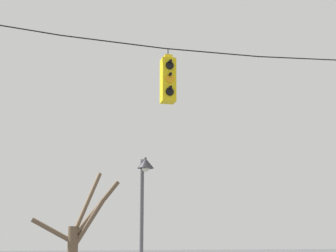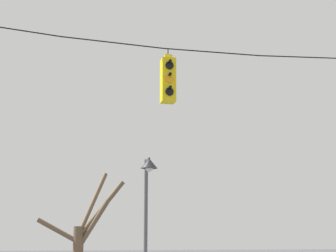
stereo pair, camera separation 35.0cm
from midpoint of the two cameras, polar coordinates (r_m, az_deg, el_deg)
span_wire at (r=13.27m, az=4.17°, el=8.96°), size 17.57×0.03×0.65m
traffic_light_over_intersection at (r=12.64m, az=-0.80°, el=5.13°), size 0.34×0.58×1.38m
street_lamp at (r=16.19m, az=-3.31°, el=-7.54°), size 0.52×0.89×4.88m
bare_tree at (r=18.24m, az=-10.57°, el=-12.86°), size 2.96×1.68×4.80m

